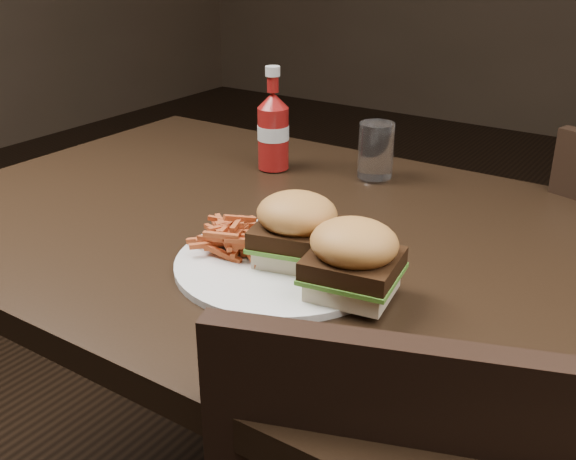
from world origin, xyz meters
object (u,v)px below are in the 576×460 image
Objects in this scene: dining_table at (288,237)px; tumbler at (376,150)px; ketchup_bottle at (273,138)px; plate at (284,263)px.

tumbler is (0.01, 0.26, 0.08)m from dining_table.
dining_table is 0.28m from ketchup_bottle.
plate is (0.07, -0.12, 0.03)m from dining_table.
ketchup_bottle reaches higher than dining_table.
plate is 0.39m from tumbler.
dining_table is 10.45× the size of ketchup_bottle.
ketchup_bottle reaches higher than tumbler.
plate is 0.41m from ketchup_bottle.
ketchup_bottle reaches higher than plate.
dining_table is at bearing 121.59° from plate.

